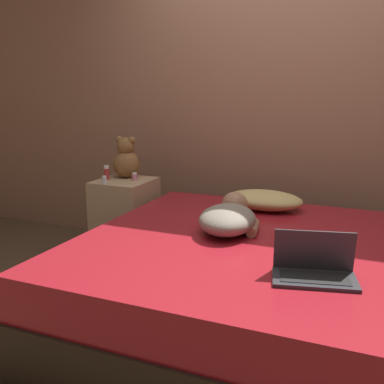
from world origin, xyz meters
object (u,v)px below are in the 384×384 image
(teddy_bear, at_px, (126,160))
(bottle_clear, at_px, (104,180))
(pillow, at_px, (264,200))
(bottle_pink, at_px, (135,177))
(person_lying, at_px, (229,217))
(bottle_red, at_px, (107,173))
(laptop, at_px, (314,268))

(teddy_bear, xyz_separation_m, bottle_clear, (-0.02, -0.29, -0.11))
(pillow, bearing_deg, bottle_pink, 179.68)
(pillow, height_order, teddy_bear, teddy_bear)
(person_lying, xyz_separation_m, bottle_clear, (-1.08, 0.33, 0.07))
(bottle_clear, bearing_deg, bottle_red, 118.00)
(pillow, relative_size, laptop, 1.35)
(pillow, xyz_separation_m, person_lying, (-0.07, -0.53, 0.01))
(pillow, bearing_deg, bottle_red, -178.13)
(person_lying, bearing_deg, teddy_bear, 140.07)
(pillow, bearing_deg, person_lying, -97.95)
(person_lying, height_order, bottle_red, bottle_red)
(person_lying, distance_m, bottle_pink, 1.09)
(bottle_pink, bearing_deg, teddy_bear, 145.21)
(pillow, xyz_separation_m, teddy_bear, (-1.14, 0.09, 0.20))
(bottle_clear, bearing_deg, teddy_bear, 86.29)
(bottle_pink, distance_m, bottle_clear, 0.25)
(bottle_pink, distance_m, bottle_red, 0.23)
(teddy_bear, xyz_separation_m, bottle_pink, (0.12, -0.08, -0.11))
(bottle_red, bearing_deg, bottle_clear, -62.00)
(teddy_bear, bearing_deg, laptop, -35.11)
(bottle_pink, relative_size, bottle_red, 0.56)
(person_lying, relative_size, bottle_clear, 10.52)
(person_lying, height_order, laptop, laptop)
(laptop, distance_m, teddy_bear, 2.00)
(laptop, bearing_deg, bottle_pink, 131.25)
(person_lying, xyz_separation_m, laptop, (0.56, -0.52, -0.03))
(pillow, height_order, bottle_clear, bottle_clear)
(pillow, relative_size, bottle_clear, 8.69)
(bottle_pink, bearing_deg, laptop, -35.14)
(laptop, relative_size, teddy_bear, 1.20)
(person_lying, xyz_separation_m, bottle_pink, (-0.94, 0.54, 0.07))
(pillow, height_order, bottle_pink, bottle_pink)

